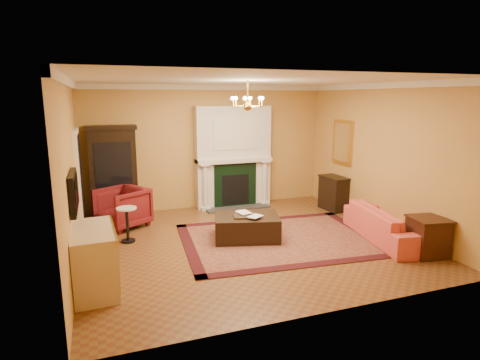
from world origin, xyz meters
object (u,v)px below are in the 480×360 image
commode (94,259)px  console_table (334,194)px  pedestal_table (127,222)px  end_table (428,238)px  coral_sofa (388,219)px  wingback_armchair (122,206)px  leather_ottoman (247,227)px  china_cabinet (114,175)px

commode → console_table: (5.51, 2.45, -0.05)m
pedestal_table → end_table: 5.44m
coral_sofa → wingback_armchair: bearing=71.8°
coral_sofa → leather_ottoman: size_ratio=1.75×
coral_sofa → pedestal_table: bearing=81.6°
china_cabinet → console_table: (5.05, -1.10, -0.61)m
china_cabinet → coral_sofa: size_ratio=0.94×
wingback_armchair → console_table: wingback_armchair is taller
commode → end_table: (5.45, -0.61, -0.13)m
console_table → end_table: bearing=-95.3°
wingback_armchair → end_table: wingback_armchair is taller
china_cabinet → commode: (-0.46, -3.55, -0.56)m
wingback_armchair → leather_ottoman: wingback_armchair is taller
commode → leather_ottoman: size_ratio=0.99×
china_cabinet → coral_sofa: china_cabinet is taller
pedestal_table → console_table: console_table is taller
pedestal_table → console_table: bearing=7.2°
console_table → coral_sofa: bearing=-99.3°
coral_sofa → china_cabinet: bearing=65.8°
wingback_armchair → commode: size_ratio=0.77×
console_table → leather_ottoman: console_table is taller
wingback_armchair → console_table: (4.94, -0.35, -0.07)m
pedestal_table → console_table: (4.92, 0.62, 0.01)m
leather_ottoman → end_table: bearing=-18.9°
wingback_armchair → console_table: size_ratio=1.17×
china_cabinet → pedestal_table: bearing=-85.2°
commode → wingback_armchair: bearing=76.3°
wingback_armchair → pedestal_table: size_ratio=1.38×
end_table → coral_sofa: bearing=98.8°
wingback_armchair → commode: 2.86m
pedestal_table → coral_sofa: bearing=-18.3°
coral_sofa → leather_ottoman: coral_sofa is taller
end_table → leather_ottoman: size_ratio=0.53×
china_cabinet → wingback_armchair: 0.93m
wingback_armchair → pedestal_table: 0.98m
coral_sofa → console_table: (0.19, 2.19, -0.02)m
china_cabinet → wingback_armchair: china_cabinet is taller
wingback_armchair → pedestal_table: wingback_armchair is taller
commode → end_table: 5.49m
wingback_armchair → coral_sofa: wingback_armchair is taller
wingback_armchair → console_table: 4.96m
commode → coral_sofa: commode is taller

